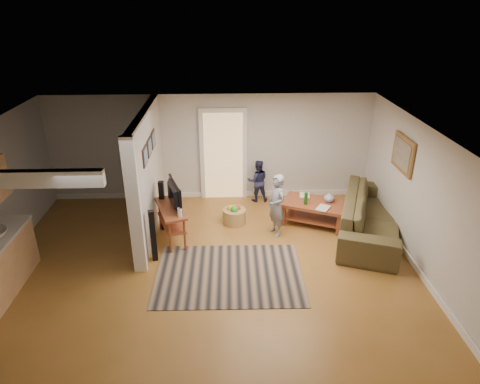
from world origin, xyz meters
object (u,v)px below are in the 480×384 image
(speaker_right, at_px, (163,206))
(toy_basket, at_px, (234,215))
(sofa, at_px, (369,233))
(coffee_table, at_px, (315,207))
(child, at_px, (275,234))
(tv_console, at_px, (171,210))
(speaker_left, at_px, (153,236))
(toddler, at_px, (257,200))

(speaker_right, bearing_deg, toy_basket, 9.85)
(sofa, bearing_deg, coffee_table, 86.74)
(child, bearing_deg, speaker_right, -121.22)
(tv_console, distance_m, speaker_left, 0.79)
(coffee_table, xyz_separation_m, toy_basket, (-1.73, 0.09, -0.22))
(speaker_left, distance_m, toy_basket, 2.06)
(toddler, bearing_deg, speaker_left, 46.88)
(toy_basket, distance_m, child, 0.99)
(sofa, distance_m, child, 1.95)
(speaker_right, bearing_deg, toddler, 34.24)
(sofa, xyz_separation_m, tv_console, (-4.04, -0.09, 0.65))
(tv_console, bearing_deg, child, -14.78)
(speaker_left, bearing_deg, toddler, 34.33)
(toy_basket, bearing_deg, tv_console, -153.31)
(tv_console, xyz_separation_m, toddler, (1.83, 1.72, -0.65))
(coffee_table, distance_m, toddler, 1.69)
(speaker_left, xyz_separation_m, speaker_right, (0.03, 1.16, 0.03))
(speaker_left, bearing_deg, toy_basket, 26.80)
(speaker_left, height_order, toddler, speaker_left)
(sofa, distance_m, coffee_table, 1.22)
(tv_console, relative_size, speaker_left, 1.18)
(sofa, bearing_deg, toddler, 73.19)
(coffee_table, bearing_deg, child, -155.56)
(speaker_left, distance_m, child, 2.56)
(sofa, height_order, toy_basket, toy_basket)
(child, bearing_deg, coffee_table, 90.32)
(speaker_right, height_order, toddler, speaker_right)
(toy_basket, bearing_deg, speaker_right, -172.19)
(speaker_left, distance_m, toddler, 3.27)
(child, distance_m, toddler, 1.61)
(sofa, bearing_deg, toy_basket, 98.84)
(sofa, distance_m, tv_console, 4.09)
(speaker_right, relative_size, toy_basket, 2.19)
(speaker_right, xyz_separation_m, toy_basket, (1.48, 0.20, -0.36))
(tv_console, xyz_separation_m, speaker_left, (-0.26, -0.74, -0.14))
(tv_console, bearing_deg, sofa, -17.28)
(sofa, distance_m, toddler, 2.75)
(coffee_table, bearing_deg, toy_basket, 177.05)
(toy_basket, bearing_deg, toddler, 61.93)
(child, bearing_deg, toddler, 164.96)
(sofa, relative_size, tv_console, 2.34)
(toy_basket, bearing_deg, child, -30.39)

